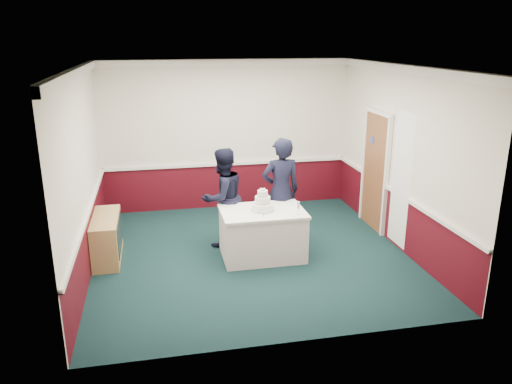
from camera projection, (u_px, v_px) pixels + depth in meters
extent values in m
plane|color=black|center=(251.00, 254.00, 8.17)|extent=(5.00, 5.00, 0.00)
cube|color=silver|center=(227.00, 136.00, 10.03)|extent=(5.00, 0.05, 3.00)
cube|color=silver|center=(84.00, 174.00, 7.24)|extent=(0.05, 5.00, 3.00)
cube|color=silver|center=(398.00, 158.00, 8.20)|extent=(0.05, 5.00, 3.00)
cube|color=white|center=(251.00, 68.00, 7.28)|extent=(5.00, 5.00, 0.05)
cube|color=#480913|center=(228.00, 186.00, 10.35)|extent=(5.00, 0.02, 0.90)
cube|color=white|center=(228.00, 164.00, 10.20)|extent=(4.98, 0.05, 0.06)
cube|color=white|center=(226.00, 63.00, 9.59)|extent=(5.00, 0.08, 0.12)
cube|color=#935834|center=(375.00, 172.00, 9.08)|extent=(0.05, 0.90, 2.10)
cube|color=#234799|center=(372.00, 140.00, 9.04)|extent=(0.01, 0.12, 0.12)
cube|color=white|center=(401.00, 180.00, 8.04)|extent=(0.02, 0.60, 2.20)
cube|color=tan|center=(107.00, 238.00, 7.94)|extent=(0.40, 1.20, 0.70)
cube|color=black|center=(120.00, 234.00, 7.97)|extent=(0.01, 1.00, 0.50)
cube|color=white|center=(262.00, 234.00, 7.99)|extent=(1.28, 0.88, 0.76)
cube|color=white|center=(263.00, 212.00, 7.87)|extent=(1.32, 0.92, 0.04)
cylinder|color=white|center=(263.00, 207.00, 7.85)|extent=(0.34, 0.34, 0.12)
cylinder|color=#B5B8C1|center=(263.00, 210.00, 7.86)|extent=(0.35, 0.35, 0.03)
cylinder|color=white|center=(263.00, 200.00, 7.82)|extent=(0.24, 0.24, 0.11)
cylinder|color=#B5B8C1|center=(263.00, 202.00, 7.83)|extent=(0.25, 0.25, 0.02)
cylinder|color=white|center=(263.00, 194.00, 7.78)|extent=(0.16, 0.16, 0.10)
cylinder|color=#B5B8C1|center=(263.00, 196.00, 7.80)|extent=(0.17, 0.17, 0.02)
sphere|color=#EDE5C9|center=(263.00, 189.00, 7.76)|extent=(0.03, 0.03, 0.03)
sphere|color=#EDE5C9|center=(264.00, 189.00, 7.78)|extent=(0.03, 0.03, 0.03)
sphere|color=#EDE5C9|center=(261.00, 189.00, 7.78)|extent=(0.03, 0.03, 0.03)
sphere|color=#EDE5C9|center=(264.00, 190.00, 7.75)|extent=(0.03, 0.03, 0.03)
sphere|color=#EDE5C9|center=(261.00, 190.00, 7.75)|extent=(0.03, 0.03, 0.03)
cube|color=silver|center=(263.00, 215.00, 7.67)|extent=(0.07, 0.22, 0.00)
cylinder|color=silver|center=(298.00, 214.00, 7.70)|extent=(0.05, 0.05, 0.01)
cylinder|color=silver|center=(298.00, 211.00, 7.69)|extent=(0.01, 0.01, 0.09)
cylinder|color=silver|center=(298.00, 205.00, 7.66)|extent=(0.04, 0.04, 0.11)
imported|color=black|center=(223.00, 198.00, 8.34)|extent=(1.03, 0.96, 1.68)
imported|color=black|center=(281.00, 191.00, 8.42)|extent=(0.70, 0.48, 1.83)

